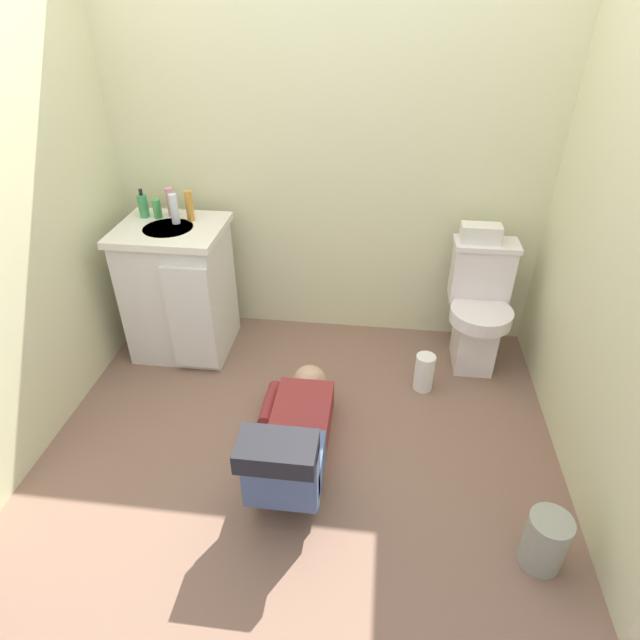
# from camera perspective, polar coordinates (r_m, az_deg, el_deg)

# --- Properties ---
(ground_plane) EXTENTS (3.05, 2.93, 0.04)m
(ground_plane) POSITION_cam_1_polar(r_m,az_deg,el_deg) (2.87, -1.56, -11.36)
(ground_plane) COLOR #7E5E4C
(wall_back) EXTENTS (2.71, 0.08, 2.40)m
(wall_back) POSITION_cam_1_polar(r_m,az_deg,el_deg) (3.15, 0.89, 18.55)
(wall_back) COLOR beige
(wall_back) RESTS_ON ground_plane
(wall_left) EXTENTS (0.08, 1.93, 2.40)m
(wall_left) POSITION_cam_1_polar(r_m,az_deg,el_deg) (2.72, -31.17, 11.51)
(wall_left) COLOR beige
(wall_left) RESTS_ON ground_plane
(wall_right) EXTENTS (0.08, 1.93, 2.40)m
(wall_right) POSITION_cam_1_polar(r_m,az_deg,el_deg) (2.39, 31.36, 8.86)
(wall_right) COLOR beige
(wall_right) RESTS_ON ground_plane
(toilet) EXTENTS (0.36, 0.46, 0.75)m
(toilet) POSITION_cam_1_polar(r_m,az_deg,el_deg) (3.22, 16.79, 1.23)
(toilet) COLOR silver
(toilet) RESTS_ON ground_plane
(vanity_cabinet) EXTENTS (0.60, 0.53, 0.82)m
(vanity_cabinet) POSITION_cam_1_polar(r_m,az_deg,el_deg) (3.28, -14.96, 3.28)
(vanity_cabinet) COLOR silver
(vanity_cabinet) RESTS_ON ground_plane
(faucet) EXTENTS (0.02, 0.02, 0.10)m
(faucet) POSITION_cam_1_polar(r_m,az_deg,el_deg) (3.22, -15.29, 11.56)
(faucet) COLOR silver
(faucet) RESTS_ON vanity_cabinet
(person_plumber) EXTENTS (0.39, 1.06, 0.52)m
(person_plumber) POSITION_cam_1_polar(r_m,az_deg,el_deg) (2.54, -2.91, -12.62)
(person_plumber) COLOR maroon
(person_plumber) RESTS_ON ground_plane
(tissue_box) EXTENTS (0.22, 0.11, 0.10)m
(tissue_box) POSITION_cam_1_polar(r_m,az_deg,el_deg) (3.10, 17.04, 8.99)
(tissue_box) COLOR silver
(tissue_box) RESTS_ON toilet
(soap_dispenser) EXTENTS (0.06, 0.06, 0.17)m
(soap_dispenser) POSITION_cam_1_polar(r_m,az_deg,el_deg) (3.27, -18.62, 11.68)
(soap_dispenser) COLOR #3D9451
(soap_dispenser) RESTS_ON vanity_cabinet
(bottle_green) EXTENTS (0.05, 0.05, 0.11)m
(bottle_green) POSITION_cam_1_polar(r_m,az_deg,el_deg) (3.23, -17.26, 11.45)
(bottle_green) COLOR #46A150
(bottle_green) RESTS_ON vanity_cabinet
(bottle_pink) EXTENTS (0.04, 0.04, 0.17)m
(bottle_pink) POSITION_cam_1_polar(r_m,az_deg,el_deg) (3.23, -15.89, 12.18)
(bottle_pink) COLOR pink
(bottle_pink) RESTS_ON vanity_cabinet
(bottle_clear) EXTENTS (0.05, 0.05, 0.17)m
(bottle_clear) POSITION_cam_1_polar(r_m,az_deg,el_deg) (3.12, -15.51, 11.54)
(bottle_clear) COLOR silver
(bottle_clear) RESTS_ON vanity_cabinet
(bottle_amber) EXTENTS (0.04, 0.04, 0.17)m
(bottle_amber) POSITION_cam_1_polar(r_m,az_deg,el_deg) (3.14, -13.97, 11.91)
(bottle_amber) COLOR #C58732
(bottle_amber) RESTS_ON vanity_cabinet
(trash_can) EXTENTS (0.17, 0.17, 0.26)m
(trash_can) POSITION_cam_1_polar(r_m,az_deg,el_deg) (2.42, 23.20, -21.17)
(trash_can) COLOR gray
(trash_can) RESTS_ON ground_plane
(paper_towel_roll) EXTENTS (0.11, 0.11, 0.23)m
(paper_towel_roll) POSITION_cam_1_polar(r_m,az_deg,el_deg) (3.06, 11.23, -5.58)
(paper_towel_roll) COLOR white
(paper_towel_roll) RESTS_ON ground_plane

